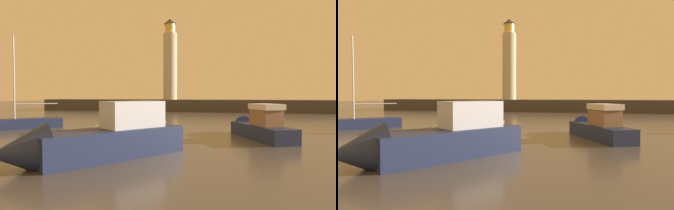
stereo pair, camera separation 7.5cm
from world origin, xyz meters
The scene contains 7 objects.
ground_plane centered at (0.00, 25.96, 0.00)m, with size 220.00×220.00×0.00m, color #4C4742.
breakwater centered at (0.00, 51.91, 1.08)m, with size 66.90×6.65×2.15m, color #423F3D.
lighthouse centered at (-7.51, 51.91, 9.65)m, with size 2.69×2.69×15.83m.
motorboat_1 centered at (-1.94, 10.21, 0.91)m, with size 7.09×8.29×3.04m.
motorboat_3 centered at (-3.70, 18.80, 0.65)m, with size 5.43×4.63×2.35m.
motorboat_4 centered at (5.91, 18.91, 0.76)m, with size 4.53×7.17×2.73m.
sailboat_moored centered at (-14.05, 19.84, 0.49)m, with size 5.94×5.62×8.24m.
Camera 1 is at (4.13, -1.43, 2.96)m, focal length 29.56 mm.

